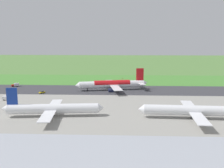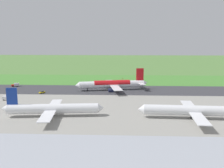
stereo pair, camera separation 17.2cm
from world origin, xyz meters
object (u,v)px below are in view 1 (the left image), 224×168
(service_car_followme, at_px, (42,92))
(airliner_parked_mid, at_px, (53,108))
(airliner_parked_near, at_px, (192,110))
(traffic_cone_orange, at_px, (118,81))
(no_stopping_sign, at_px, (122,79))
(airliner_main, at_px, (113,84))
(service_truck_fuel, at_px, (7,98))
(service_truck_baggage, at_px, (16,85))

(service_car_followme, bearing_deg, airliner_parked_mid, 112.69)
(airliner_parked_near, relative_size, traffic_cone_orange, 92.79)
(airliner_parked_mid, xyz_separation_m, no_stopping_sign, (-33.84, -109.81, -2.58))
(airliner_main, relative_size, service_truck_fuel, 9.21)
(service_truck_baggage, bearing_deg, airliner_parked_mid, 123.54)
(airliner_main, distance_m, service_truck_fuel, 73.05)
(airliner_main, relative_size, airliner_parked_mid, 1.08)
(no_stopping_sign, bearing_deg, airliner_parked_near, 106.92)
(no_stopping_sign, bearing_deg, service_truck_fuel, 47.75)
(service_truck_baggage, bearing_deg, no_stopping_sign, -158.76)
(airliner_main, xyz_separation_m, service_car_followme, (48.57, 13.93, -3.51))
(airliner_parked_mid, relative_size, service_truck_fuel, 8.50)
(airliner_main, relative_size, airliner_parked_near, 1.05)
(service_truck_baggage, height_order, no_stopping_sign, service_truck_baggage)
(service_truck_baggage, bearing_deg, service_car_followme, 140.06)
(service_truck_fuel, bearing_deg, traffic_cone_orange, -132.67)
(service_truck_baggage, bearing_deg, service_truck_fuel, 106.60)
(airliner_parked_near, height_order, no_stopping_sign, airliner_parked_near)
(service_car_followme, distance_m, no_stopping_sign, 79.94)
(service_truck_fuel, height_order, no_stopping_sign, service_truck_fuel)
(airliner_parked_mid, bearing_deg, service_car_followme, -67.31)
(service_truck_fuel, distance_m, no_stopping_sign, 105.94)
(service_car_followme, distance_m, service_truck_fuel, 26.22)
(airliner_parked_mid, height_order, traffic_cone_orange, airliner_parked_mid)
(no_stopping_sign, distance_m, traffic_cone_orange, 6.95)
(airliner_main, bearing_deg, service_truck_fuel, 28.78)
(no_stopping_sign, bearing_deg, service_car_followme, 45.70)
(airliner_parked_near, xyz_separation_m, service_truck_baggage, (118.39, -77.48, -2.67))
(traffic_cone_orange, bearing_deg, airliner_parked_near, 109.75)
(airliner_parked_near, bearing_deg, service_truck_baggage, -33.20)
(no_stopping_sign, bearing_deg, airliner_parked_mid, 72.87)
(airliner_main, relative_size, service_car_followme, 12.14)
(service_car_followme, bearing_deg, service_truck_fuel, 54.02)
(airliner_main, bearing_deg, no_stopping_sign, -99.52)
(service_car_followme, bearing_deg, no_stopping_sign, -134.30)
(airliner_parked_mid, distance_m, service_car_followme, 57.10)
(airliner_parked_near, height_order, service_car_followme, airliner_parked_near)
(service_truck_baggage, height_order, traffic_cone_orange, service_truck_baggage)
(service_truck_fuel, bearing_deg, no_stopping_sign, -132.25)
(airliner_parked_near, relative_size, no_stopping_sign, 22.22)
(traffic_cone_orange, bearing_deg, service_truck_baggage, 18.75)
(service_truck_baggage, relative_size, traffic_cone_orange, 11.28)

